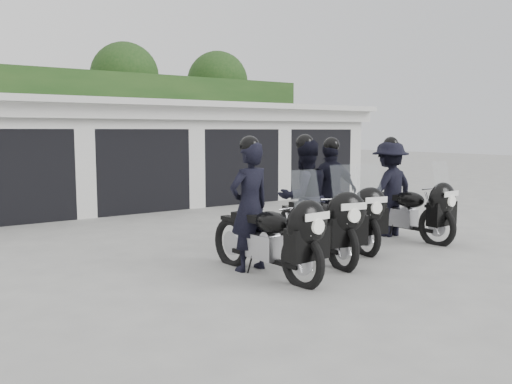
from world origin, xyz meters
TOP-DOWN VIEW (x-y plane):
  - ground at (0.00, 0.00)m, footprint 80.00×80.00m
  - garage_block at (-0.00, 8.06)m, footprint 16.40×6.80m
  - background_vegetation at (0.37, 12.92)m, footprint 20.00×3.90m
  - police_bike_a at (-1.09, -1.31)m, footprint 0.84×2.47m
  - police_bike_b at (0.24, -0.85)m, footprint 1.15×2.47m
  - police_bike_c at (1.29, -0.39)m, footprint 1.24×2.39m
  - police_bike_d at (2.81, -0.55)m, footprint 1.29×2.41m

SIDE VIEW (x-z plane):
  - ground at x=0.00m, z-range 0.00..0.00m
  - police_bike_a at x=-1.09m, z-range -0.22..1.92m
  - police_bike_c at x=1.29m, z-range -0.16..1.94m
  - police_bike_d at x=2.81m, z-range -0.16..1.94m
  - police_bike_b at x=0.24m, z-range -0.17..1.99m
  - garage_block at x=0.00m, z-range -0.06..2.90m
  - background_vegetation at x=0.37m, z-range -0.13..5.67m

